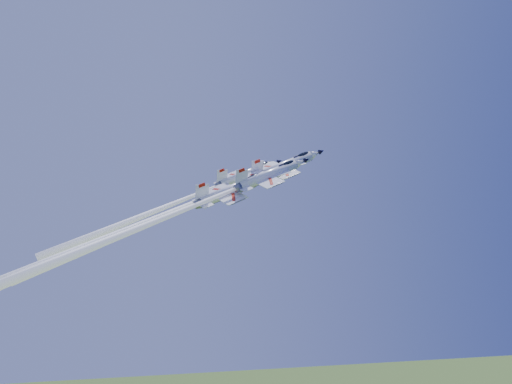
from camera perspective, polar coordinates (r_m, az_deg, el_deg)
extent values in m
cylinder|color=white|center=(117.76, 2.75, 2.53)|extent=(6.57, 7.38, 13.11)
cone|color=white|center=(121.40, 5.88, 3.79)|extent=(3.26, 3.18, 3.59)
cone|color=black|center=(122.31, 6.58, 4.07)|extent=(1.64, 1.60, 1.80)
cone|color=slate|center=(114.77, -0.29, 1.30)|extent=(2.89, 2.71, 2.53)
ellipsoid|color=black|center=(119.81, 4.73, 3.70)|extent=(3.59, 2.02, 2.54)
cube|color=black|center=(118.94, 4.05, 3.56)|extent=(1.27, 0.49, 0.82)
cube|color=white|center=(117.28, 2.23, 2.19)|extent=(6.92, 10.63, 5.10)
cube|color=white|center=(120.12, 3.45, 2.99)|extent=(3.68, 1.89, 1.90)
cube|color=white|center=(117.83, 4.16, 2.71)|extent=(3.68, 1.89, 1.90)
cube|color=white|center=(115.22, 0.17, 1.44)|extent=(3.62, 5.83, 2.75)
cube|color=white|center=(114.71, 0.12, 2.33)|extent=(3.49, 1.82, 3.98)
cube|color=#AB1408|center=(114.34, 0.11, 3.08)|extent=(1.46, 0.62, 1.11)
cube|color=black|center=(118.12, 2.85, 2.08)|extent=(10.37, 2.26, 4.57)
sphere|color=white|center=(114.67, -0.41, 1.25)|extent=(1.13, 1.09, 1.18)
cone|color=white|center=(107.29, -13.04, -3.86)|extent=(19.10, 23.33, 49.41)
cylinder|color=white|center=(122.00, -1.07, 1.72)|extent=(5.91, 6.65, 11.80)
cone|color=white|center=(124.83, 1.75, 2.85)|extent=(2.93, 2.87, 3.23)
cone|color=black|center=(125.54, 2.39, 3.10)|extent=(1.48, 1.44, 1.62)
cone|color=slate|center=(119.70, -3.77, 0.64)|extent=(2.60, 2.44, 2.27)
ellipsoid|color=black|center=(123.56, 0.71, 2.76)|extent=(3.23, 1.82, 2.29)
cube|color=black|center=(122.87, 0.09, 2.63)|extent=(1.15, 0.44, 0.74)
cube|color=white|center=(121.64, -1.53, 1.42)|extent=(6.23, 9.57, 4.59)
cube|color=white|center=(124.02, -0.40, 2.13)|extent=(3.32, 1.70, 1.71)
cube|color=white|center=(121.88, 0.16, 1.88)|extent=(3.32, 1.70, 1.71)
cube|color=white|center=(120.05, -3.36, 0.75)|extent=(3.26, 5.25, 2.47)
cube|color=white|center=(119.58, -3.42, 1.52)|extent=(3.15, 1.64, 3.58)
cube|color=#AB1408|center=(119.22, -3.44, 2.17)|extent=(1.31, 0.55, 1.00)
cube|color=black|center=(122.32, -0.97, 1.33)|extent=(9.33, 2.03, 4.11)
sphere|color=white|center=(119.62, -3.88, 0.60)|extent=(1.02, 0.98, 1.06)
cone|color=white|center=(114.91, -12.17, -2.73)|extent=(13.70, 16.58, 34.46)
cylinder|color=white|center=(110.05, 1.23, 1.67)|extent=(6.14, 6.91, 12.26)
cone|color=white|center=(113.27, 4.40, 2.95)|extent=(3.05, 2.98, 3.36)
cone|color=black|center=(114.07, 5.11, 3.24)|extent=(1.54, 1.50, 1.69)
cone|color=slate|center=(107.46, -1.85, 0.41)|extent=(2.70, 2.54, 2.36)
ellipsoid|color=black|center=(111.84, 3.24, 2.85)|extent=(3.36, 1.89, 2.38)
cube|color=black|center=(111.06, 2.54, 2.70)|extent=(1.19, 0.46, 0.77)
cube|color=white|center=(109.64, 0.71, 1.32)|extent=(6.47, 9.94, 4.77)
cube|color=white|center=(112.21, 1.96, 2.14)|extent=(3.44, 1.77, 1.78)
cube|color=white|center=(110.04, 2.64, 1.85)|extent=(3.44, 1.77, 1.78)
cube|color=white|center=(107.85, -1.38, 0.55)|extent=(3.39, 5.46, 2.57)
cube|color=white|center=(107.35, -1.43, 1.44)|extent=(3.27, 1.70, 3.72)
cube|color=#AB1408|center=(106.97, -1.45, 2.18)|extent=(1.37, 0.58, 1.03)
cube|color=black|center=(110.40, 1.33, 1.21)|extent=(9.69, 2.11, 4.27)
sphere|color=white|center=(107.36, -1.97, 0.36)|extent=(1.06, 1.02, 1.11)
cone|color=white|center=(101.34, -14.27, -4.62)|extent=(17.42, 21.26, 44.95)
cylinder|color=white|center=(109.86, -2.46, 0.18)|extent=(6.59, 7.41, 13.15)
cone|color=white|center=(112.83, 1.05, 1.61)|extent=(3.27, 3.19, 3.60)
cone|color=black|center=(113.59, 1.84, 1.93)|extent=(1.65, 1.61, 1.81)
cone|color=slate|center=(107.57, -5.85, -1.21)|extent=(2.89, 2.72, 2.53)
ellipsoid|color=black|center=(111.45, -0.25, 1.48)|extent=(3.60, 2.03, 2.55)
cube|color=black|center=(110.72, -1.02, 1.31)|extent=(1.28, 0.49, 0.82)
cube|color=white|center=(109.51, -3.03, -0.21)|extent=(6.94, 10.66, 5.11)
cube|color=white|center=(112.05, -1.60, 0.71)|extent=(3.69, 1.89, 1.91)
cube|color=white|center=(109.66, -0.94, 0.37)|extent=(3.69, 1.89, 1.91)
cube|color=white|center=(107.92, -5.33, -1.06)|extent=(3.63, 5.85, 2.76)
cube|color=white|center=(107.34, -5.41, -0.11)|extent=(3.50, 1.83, 3.99)
cube|color=#AB1408|center=(106.91, -5.45, 0.68)|extent=(1.46, 0.62, 1.11)
cube|color=black|center=(110.25, -2.34, -0.31)|extent=(10.40, 2.26, 4.58)
sphere|color=white|center=(107.50, -5.98, -1.26)|extent=(1.13, 1.10, 1.19)
cone|color=white|center=(104.01, -14.44, -4.67)|extent=(12.93, 15.50, 31.67)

